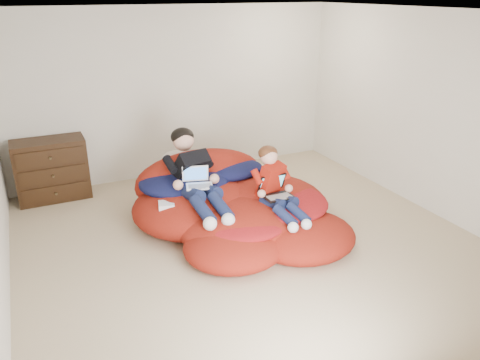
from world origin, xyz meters
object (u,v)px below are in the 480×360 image
object	(u,v)px
older_boy	(194,171)
younger_boy	(276,184)
laptop_white	(198,180)
beanbag_pile	(234,207)
laptop_black	(276,190)
dresser	(52,170)

from	to	relation	value
older_boy	younger_boy	world-z (taller)	older_boy
laptop_white	beanbag_pile	bearing A→B (deg)	-7.97
older_boy	laptop_white	world-z (taller)	older_boy
older_boy	laptop_white	size ratio (longest dim) A/B	3.87
laptop_black	younger_boy	bearing A→B (deg)	90.00
beanbag_pile	laptop_black	size ratio (longest dim) A/B	7.28
beanbag_pile	laptop_white	world-z (taller)	laptop_white
younger_boy	dresser	bearing A→B (deg)	136.01
beanbag_pile	laptop_black	distance (m)	0.61
dresser	laptop_white	distance (m)	2.28
laptop_black	dresser	bearing A→B (deg)	135.97
dresser	laptop_black	distance (m)	3.15
beanbag_pile	laptop_white	size ratio (longest dim) A/B	6.89
younger_boy	laptop_white	distance (m)	0.90
dresser	beanbag_pile	xyz separation A→B (m)	(1.92, -1.78, -0.17)
laptop_white	younger_boy	bearing A→B (deg)	-31.00
laptop_black	older_boy	bearing A→B (deg)	142.26
beanbag_pile	older_boy	xyz separation A→B (m)	(-0.44, 0.19, 0.46)
dresser	younger_boy	xyz separation A→B (m)	(2.26, -2.18, 0.22)
beanbag_pile	younger_boy	size ratio (longest dim) A/B	2.63
dresser	older_boy	bearing A→B (deg)	-46.86
dresser	laptop_white	xyz separation A→B (m)	(1.49, -1.72, 0.22)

